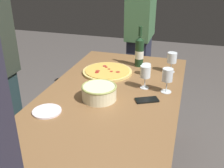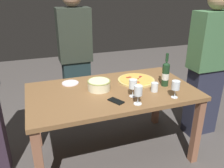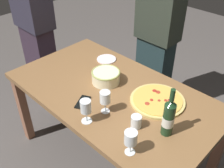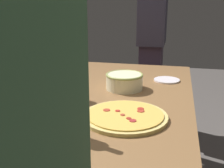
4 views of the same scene
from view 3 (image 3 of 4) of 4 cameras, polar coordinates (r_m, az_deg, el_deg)
The scene contains 13 objects.
ground_plane at distance 2.48m, azimuth 0.00°, elevation -15.37°, with size 8.00×8.00×0.00m, color #514B48.
dining_table at distance 2.01m, azimuth 0.00°, elevation -3.57°, with size 1.60×0.90×0.75m.
pizza at distance 1.88m, azimuth 9.89°, elevation -3.51°, with size 0.39×0.39×0.03m.
serving_bowl at distance 2.02m, azimuth -1.35°, elevation 1.70°, with size 0.22×0.22×0.09m.
wine_bottle at distance 1.58m, azimuth 12.25°, elevation -7.15°, with size 0.07×0.07×0.33m.
wine_glass_near_pizza at distance 1.64m, azimuth -5.75°, elevation -5.15°, with size 0.07×0.07×0.17m.
wine_glass_by_bottle at distance 1.70m, azimuth -1.52°, elevation -3.13°, with size 0.07×0.07×0.16m.
wine_glass_far_left at distance 1.45m, azimuth 4.10°, elevation -11.73°, with size 0.07×0.07×0.16m.
cup_amber at distance 1.65m, azimuth 5.30°, elevation -8.19°, with size 0.07×0.07×0.09m, color white.
side_plate at distance 2.33m, azimuth -1.22°, elevation 5.43°, with size 0.17×0.17×0.01m, color white.
cell_phone at distance 1.85m, azimuth -6.40°, elevation -3.97°, with size 0.07×0.14×0.01m, color black.
person_host at distance 2.55m, azimuth 9.88°, elevation 10.41°, with size 0.39×0.24×1.69m.
person_guest_left at distance 2.79m, azimuth -16.59°, elevation 12.56°, with size 0.41×0.24×1.76m.
Camera 3 is at (1.09, -1.11, 1.93)m, focal length 41.87 mm.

